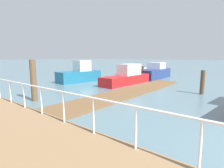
{
  "coord_description": "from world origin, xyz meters",
  "views": [
    {
      "loc": [
        -6.62,
        1.66,
        2.61
      ],
      "look_at": [
        0.34,
        7.24,
        1.23
      ],
      "focal_mm": 28.38,
      "sensor_mm": 36.0,
      "label": 1
    }
  ],
  "objects": [
    {
      "name": "moored_boat_0",
      "position": [
        16.36,
        15.92,
        0.58
      ],
      "size": [
        5.92,
        1.92,
        1.58
      ],
      "color": "beige",
      "rests_on": "ground_plane"
    },
    {
      "name": "boardwalk_railing",
      "position": [
        -3.15,
        7.94,
        1.22
      ],
      "size": [
        0.06,
        25.39,
        1.08
      ],
      "color": "white",
      "rests_on": "boardwalk"
    },
    {
      "name": "dock_piling_2",
      "position": [
        10.71,
        11.2,
        0.79
      ],
      "size": [
        0.29,
        0.29,
        1.58
      ],
      "primitive_type": "cylinder",
      "color": "brown",
      "rests_on": "ground_plane"
    },
    {
      "name": "moored_boat_4",
      "position": [
        5.68,
        15.87,
        0.78
      ],
      "size": [
        4.76,
        2.25,
        2.24
      ],
      "color": "#1E6B8C",
      "rests_on": "ground_plane"
    },
    {
      "name": "dock_piling_1",
      "position": [
        6.81,
        4.36,
        0.84
      ],
      "size": [
        0.29,
        0.29,
        1.68
      ],
      "primitive_type": "cylinder",
      "color": "brown",
      "rests_on": "ground_plane"
    },
    {
      "name": "dock_piling_0",
      "position": [
        -1.47,
        11.71,
        1.22
      ],
      "size": [
        0.34,
        0.34,
        2.44
      ],
      "primitive_type": "cylinder",
      "color": "brown",
      "rests_on": "ground_plane"
    },
    {
      "name": "ground_plane",
      "position": [
        0.0,
        20.0,
        0.0
      ],
      "size": [
        300.0,
        300.0,
        0.0
      ],
      "primitive_type": "plane",
      "color": "slate"
    },
    {
      "name": "floating_dock",
      "position": [
        3.63,
        8.49,
        0.09
      ],
      "size": [
        14.27,
        2.0,
        0.18
      ],
      "primitive_type": "cube",
      "color": "brown",
      "rests_on": "ground_plane"
    },
    {
      "name": "moored_boat_3",
      "position": [
        7.44,
        11.11,
        0.69
      ],
      "size": [
        6.03,
        1.84,
        1.91
      ],
      "color": "red",
      "rests_on": "ground_plane"
    },
    {
      "name": "moored_boat_5",
      "position": [
        13.48,
        11.17,
        0.71
      ],
      "size": [
        5.94,
        2.31,
        1.92
      ],
      "color": "navy",
      "rests_on": "ground_plane"
    }
  ]
}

